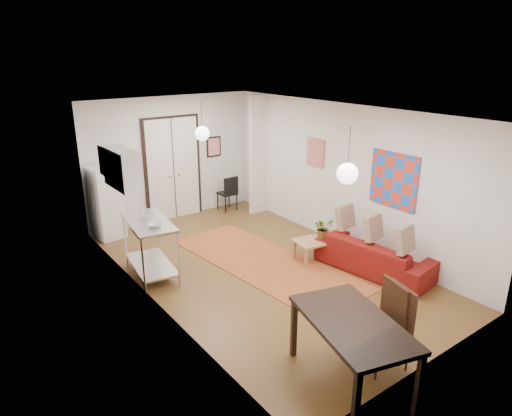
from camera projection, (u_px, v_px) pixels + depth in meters
floor at (260, 268)px, 8.56m from camera, size 7.00×7.00×0.00m
ceiling at (261, 111)px, 7.61m from camera, size 4.20×7.00×0.02m
wall_back at (172, 159)px, 10.75m from camera, size 4.20×0.02×2.90m
wall_front at (437, 265)px, 5.42m from camera, size 4.20×0.02×2.90m
wall_left at (150, 219)px, 6.91m from camera, size 0.02×7.00×2.90m
wall_right at (343, 176)px, 9.26m from camera, size 0.02×7.00×2.90m
double_doors at (173, 169)px, 10.80m from camera, size 1.44×0.06×2.50m
stub_partition at (258, 156)px, 11.06m from camera, size 0.50×0.10×2.90m
wall_cabinet at (122, 168)px, 8.01m from camera, size 0.35×1.00×0.70m
painting_popart at (394, 180)px, 8.23m from camera, size 0.05×1.00×1.00m
painting_abstract at (316, 152)px, 9.74m from camera, size 0.05×0.50×0.60m
poster_back at (214, 147)px, 11.32m from camera, size 0.40×0.03×0.50m
print_left at (104, 162)px, 8.29m from camera, size 0.03×0.44×0.54m
pendant_back at (202, 133)px, 9.35m from camera, size 0.30×0.30×0.80m
pendant_front at (347, 174)px, 6.30m from camera, size 0.30×0.30×0.80m
kilim_rug at (266, 263)px, 8.74m from camera, size 1.93×4.25×0.01m
sofa at (374, 255)px, 8.34m from camera, size 1.14×2.26×0.63m
coffee_table at (319, 242)px, 8.80m from camera, size 1.03×0.68×0.42m
potted_plant at (323, 228)px, 8.77m from camera, size 0.42×0.38×0.41m
kitchen_counter at (150, 239)px, 8.09m from camera, size 0.86×1.43×1.04m
bowl at (155, 225)px, 7.73m from camera, size 0.32×0.32×0.06m
soap_bottle at (142, 212)px, 8.12m from camera, size 0.13×0.13×0.22m
fridge at (106, 203)px, 9.72m from camera, size 0.63×0.63×1.57m
dining_table at (353, 328)px, 5.34m from camera, size 1.29×1.77×0.88m
dining_chair_near at (371, 314)px, 5.90m from camera, size 0.64×0.80×1.09m
dining_chair_far at (377, 318)px, 5.81m from camera, size 0.64×0.80×1.09m
black_side_chair at (225, 189)px, 11.58m from camera, size 0.42×0.42×0.90m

